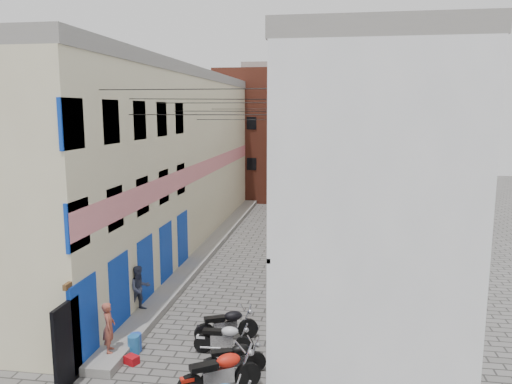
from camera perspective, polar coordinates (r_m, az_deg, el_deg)
The scene contains 17 objects.
plinth at distance 25.96m, azimuth -4.96°, elevation -5.92°, with size 0.90×26.00×0.25m, color gray.
building_left at distance 25.98m, azimuth -11.42°, elevation 3.76°, with size 5.10×27.00×9.00m.
building_right at distance 24.44m, azimuth 11.18°, elevation 3.44°, with size 5.94×26.00×9.00m.
building_far_brick_left at distance 39.81m, azimuth 0.20°, elevation 6.54°, with size 6.00×6.00×10.00m, color brown.
building_far_brick_right at distance 41.42m, azimuth 7.51°, elevation 5.19°, with size 5.00×6.00×8.00m, color brown.
building_far_concrete at distance 45.50m, azimuth 3.87°, elevation 7.50°, with size 8.00×5.00×11.00m, color gray.
far_shopfront at distance 37.17m, azimuth 2.60°, elevation 0.44°, with size 2.00×0.30×2.40m, color black.
overhead_wires at distance 19.37m, azimuth -3.11°, elevation 9.87°, with size 5.80×13.02×1.32m.
motorcycle_d at distance 13.01m, azimuth -4.18°, elevation -19.71°, with size 0.69×2.17×1.26m, color #B81A0D, non-canonical shape.
motorcycle_e at distance 13.88m, azimuth -2.56°, elevation -18.28°, with size 0.56×1.76×1.02m, color black, non-canonical shape.
motorcycle_f at distance 14.94m, azimuth -3.73°, elevation -16.20°, with size 0.55×1.75×1.01m, color #B5B6BB, non-canonical shape.
motorcycle_g at distance 15.63m, azimuth -3.40°, elevation -14.72°, with size 0.62×1.97×1.14m, color black, non-canonical shape.
person_a at distance 14.97m, azimuth -16.47°, elevation -14.59°, with size 0.52×0.34×1.43m, color #9E4B39.
person_b at distance 17.52m, azimuth -13.16°, elevation -10.66°, with size 0.75×0.59×1.55m, color #393E55.
water_jug_near at distance 15.43m, azimuth -13.80°, elevation -16.59°, with size 0.34×0.34×0.53m, color #2265AB.
water_jug_far at distance 15.56m, azimuth -13.56°, elevation -16.36°, with size 0.33×0.33×0.52m, color blue.
red_crate at distance 14.96m, azimuth -14.02°, elevation -18.11°, with size 0.37×0.27×0.23m, color #AB0C13.
Camera 1 is at (4.02, -11.30, 6.94)m, focal length 35.00 mm.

